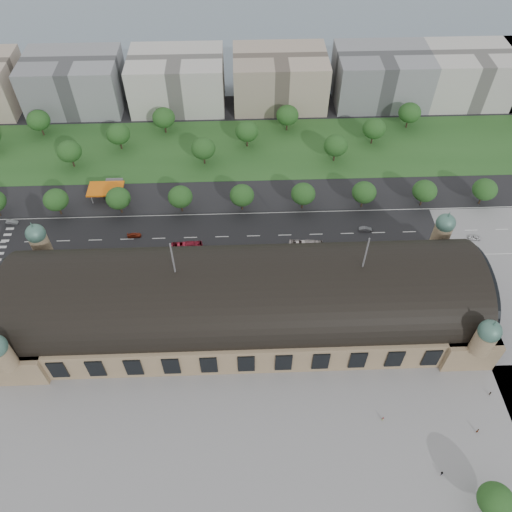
{
  "coord_description": "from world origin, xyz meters",
  "views": [
    {
      "loc": [
        0.2,
        -93.59,
        137.34
      ],
      "look_at": [
        4.15,
        15.4,
        14.0
      ],
      "focal_mm": 35.0,
      "sensor_mm": 36.0,
      "label": 1
    }
  ],
  "objects_px": {
    "traffic_car_3": "(134,235)",
    "pedestrian_1": "(478,431)",
    "traffic_car_2": "(97,255)",
    "parked_car_5": "(190,262)",
    "traffic_car_5": "(365,229)",
    "parked_car_4": "(90,265)",
    "traffic_car_4": "(283,250)",
    "pedestrian_2": "(490,393)",
    "bus_west": "(187,246)",
    "parked_car_6": "(142,264)",
    "bus_mid": "(306,245)",
    "petrol_station": "(110,187)",
    "parked_car_2": "(110,264)",
    "parked_car_0": "(67,266)",
    "parked_car_3": "(123,264)",
    "pedestrian_0": "(383,419)",
    "traffic_car_1": "(12,222)",
    "parked_car_1": "(49,266)",
    "bus_east": "(332,252)",
    "pedestrian_4": "(441,474)",
    "traffic_car_6": "(474,238)"
  },
  "relations": [
    {
      "from": "traffic_car_3",
      "to": "pedestrian_1",
      "type": "xyz_separation_m",
      "value": [
        105.34,
        -79.75,
        0.22
      ]
    },
    {
      "from": "traffic_car_2",
      "to": "parked_car_5",
      "type": "xyz_separation_m",
      "value": [
        34.1,
        -4.83,
        -0.11
      ]
    },
    {
      "from": "traffic_car_5",
      "to": "parked_car_4",
      "type": "height_order",
      "value": "traffic_car_5"
    },
    {
      "from": "traffic_car_2",
      "to": "traffic_car_4",
      "type": "xyz_separation_m",
      "value": [
        68.23,
        -0.39,
        0.07
      ]
    },
    {
      "from": "pedestrian_1",
      "to": "traffic_car_2",
      "type": "bearing_deg",
      "value": 84.22
    },
    {
      "from": "parked_car_5",
      "to": "pedestrian_2",
      "type": "xyz_separation_m",
      "value": [
        90.9,
        -54.37,
        0.14
      ]
    },
    {
      "from": "traffic_car_5",
      "to": "parked_car_4",
      "type": "bearing_deg",
      "value": 100.46
    },
    {
      "from": "traffic_car_5",
      "to": "bus_west",
      "type": "bearing_deg",
      "value": 98.67
    },
    {
      "from": "parked_car_6",
      "to": "bus_mid",
      "type": "bearing_deg",
      "value": 72.6
    },
    {
      "from": "petrol_station",
      "to": "parked_car_2",
      "type": "relative_size",
      "value": 2.83
    },
    {
      "from": "traffic_car_4",
      "to": "pedestrian_2",
      "type": "relative_size",
      "value": 3.09
    },
    {
      "from": "petrol_station",
      "to": "traffic_car_5",
      "type": "distance_m",
      "value": 104.34
    },
    {
      "from": "parked_car_6",
      "to": "parked_car_4",
      "type": "bearing_deg",
      "value": -112.9
    },
    {
      "from": "traffic_car_3",
      "to": "parked_car_0",
      "type": "bearing_deg",
      "value": 116.48
    },
    {
      "from": "petrol_station",
      "to": "pedestrian_2",
      "type": "height_order",
      "value": "petrol_station"
    },
    {
      "from": "petrol_station",
      "to": "parked_car_3",
      "type": "height_order",
      "value": "petrol_station"
    },
    {
      "from": "traffic_car_5",
      "to": "pedestrian_2",
      "type": "xyz_separation_m",
      "value": [
        24.31,
        -68.73,
        -0.03
      ]
    },
    {
      "from": "pedestrian_0",
      "to": "pedestrian_1",
      "type": "height_order",
      "value": "pedestrian_1"
    },
    {
      "from": "traffic_car_1",
      "to": "parked_car_0",
      "type": "bearing_deg",
      "value": -124.42
    },
    {
      "from": "parked_car_6",
      "to": "pedestrian_0",
      "type": "relative_size",
      "value": 2.9
    },
    {
      "from": "parked_car_0",
      "to": "pedestrian_0",
      "type": "height_order",
      "value": "pedestrian_0"
    },
    {
      "from": "parked_car_3",
      "to": "parked_car_6",
      "type": "xyz_separation_m",
      "value": [
        7.03,
        0.0,
        -0.09
      ]
    },
    {
      "from": "parked_car_1",
      "to": "pedestrian_0",
      "type": "xyz_separation_m",
      "value": [
        108.43,
        -60.97,
        -0.01
      ]
    },
    {
      "from": "bus_east",
      "to": "pedestrian_1",
      "type": "height_order",
      "value": "bus_east"
    },
    {
      "from": "traffic_car_3",
      "to": "parked_car_1",
      "type": "distance_m",
      "value": 32.18
    },
    {
      "from": "parked_car_4",
      "to": "bus_mid",
      "type": "height_order",
      "value": "bus_mid"
    },
    {
      "from": "traffic_car_5",
      "to": "parked_car_5",
      "type": "relative_size",
      "value": 1.07
    },
    {
      "from": "parked_car_3",
      "to": "pedestrian_4",
      "type": "distance_m",
      "value": 121.39
    },
    {
      "from": "parked_car_1",
      "to": "pedestrian_2",
      "type": "relative_size",
      "value": 3.75
    },
    {
      "from": "parked_car_6",
      "to": "traffic_car_6",
      "type": "bearing_deg",
      "value": 71.0
    },
    {
      "from": "traffic_car_6",
      "to": "pedestrian_2",
      "type": "xyz_separation_m",
      "value": [
        -16.09,
        -62.84,
        0.14
      ]
    },
    {
      "from": "traffic_car_1",
      "to": "traffic_car_2",
      "type": "bearing_deg",
      "value": -109.91
    },
    {
      "from": "traffic_car_5",
      "to": "bus_east",
      "type": "distance_m",
      "value": 19.27
    },
    {
      "from": "parked_car_4",
      "to": "bus_west",
      "type": "distance_m",
      "value": 35.3
    },
    {
      "from": "parked_car_3",
      "to": "pedestrian_0",
      "type": "distance_m",
      "value": 102.14
    },
    {
      "from": "traffic_car_2",
      "to": "petrol_station",
      "type": "bearing_deg",
      "value": -175.21
    },
    {
      "from": "traffic_car_6",
      "to": "parked_car_4",
      "type": "xyz_separation_m",
      "value": [
        -142.99,
        -8.47,
        0.13
      ]
    },
    {
      "from": "petrol_station",
      "to": "parked_car_6",
      "type": "xyz_separation_m",
      "value": [
        17.28,
        -40.28,
        -2.27
      ]
    },
    {
      "from": "traffic_car_4",
      "to": "pedestrian_2",
      "type": "height_order",
      "value": "traffic_car_4"
    },
    {
      "from": "pedestrian_2",
      "to": "parked_car_3",
      "type": "bearing_deg",
      "value": 35.04
    },
    {
      "from": "parked_car_3",
      "to": "pedestrian_4",
      "type": "bearing_deg",
      "value": 22.94
    },
    {
      "from": "parked_car_3",
      "to": "bus_east",
      "type": "distance_m",
      "value": 76.07
    },
    {
      "from": "bus_west",
      "to": "pedestrian_2",
      "type": "bearing_deg",
      "value": -125.96
    },
    {
      "from": "petrol_station",
      "to": "traffic_car_4",
      "type": "height_order",
      "value": "petrol_station"
    },
    {
      "from": "parked_car_4",
      "to": "parked_car_1",
      "type": "bearing_deg",
      "value": -114.81
    },
    {
      "from": "traffic_car_2",
      "to": "pedestrian_2",
      "type": "bearing_deg",
      "value": 68.88
    },
    {
      "from": "traffic_car_6",
      "to": "pedestrian_2",
      "type": "distance_m",
      "value": 64.87
    },
    {
      "from": "parked_car_0",
      "to": "parked_car_2",
      "type": "relative_size",
      "value": 0.84
    },
    {
      "from": "traffic_car_6",
      "to": "traffic_car_4",
      "type": "bearing_deg",
      "value": -83.6
    },
    {
      "from": "traffic_car_2",
      "to": "parked_car_2",
      "type": "xyz_separation_m",
      "value": [
        5.28,
        -4.83,
        -0.03
      ]
    }
  ]
}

